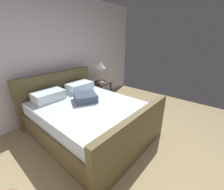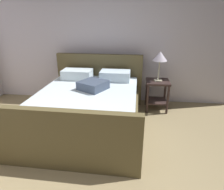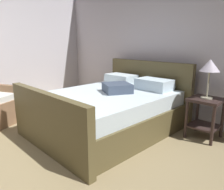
% 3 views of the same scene
% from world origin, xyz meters
% --- Properties ---
extents(wall_back, '(5.41, 0.12, 2.67)m').
position_xyz_m(wall_back, '(0.00, 2.77, 1.33)').
color(wall_back, silver).
rests_on(wall_back, ground).
extents(bed, '(1.81, 2.21, 1.05)m').
position_xyz_m(bed, '(-0.24, 1.52, 0.34)').
color(bed, brown).
rests_on(bed, ground).
extents(nightstand_right, '(0.44, 0.44, 0.60)m').
position_xyz_m(nightstand_right, '(0.97, 2.29, 0.40)').
color(nightstand_right, '#322321').
rests_on(nightstand_right, ground).
extents(table_lamp_right, '(0.27, 0.27, 0.56)m').
position_xyz_m(table_lamp_right, '(0.97, 2.29, 1.05)').
color(table_lamp_right, '#B7B293').
rests_on(table_lamp_right, nightstand_right).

